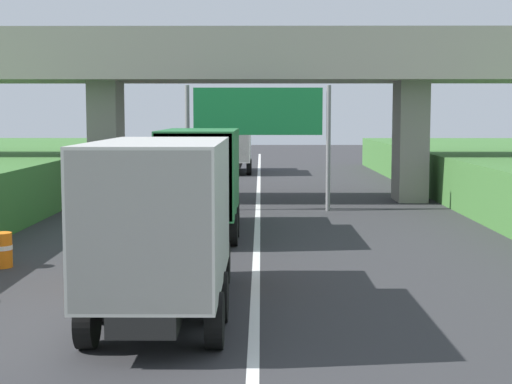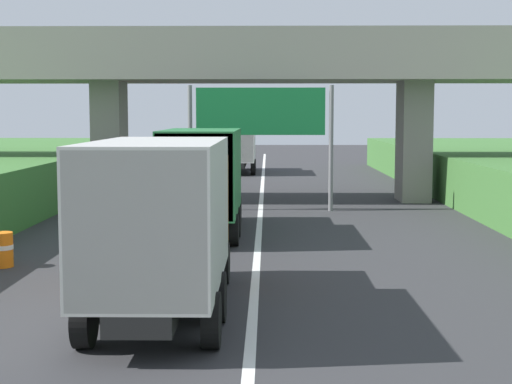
% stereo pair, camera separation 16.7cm
% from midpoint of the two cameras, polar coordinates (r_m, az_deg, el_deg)
% --- Properties ---
extents(lane_centre_stripe, '(0.20, 97.21, 0.01)m').
position_cam_midpoint_polar(lane_centre_stripe, '(28.47, 0.44, -2.20)').
color(lane_centre_stripe, white).
rests_on(lane_centre_stripe, ground).
extents(overpass_bridge, '(40.00, 4.80, 7.59)m').
position_cam_midpoint_polar(overpass_bridge, '(35.39, 0.53, 8.58)').
color(overpass_bridge, gray).
rests_on(overpass_bridge, ground).
extents(overhead_highway_sign, '(5.88, 0.18, 5.09)m').
position_cam_midpoint_polar(overhead_highway_sign, '(31.56, 0.49, 5.35)').
color(overhead_highway_sign, slate).
rests_on(overhead_highway_sign, ground).
extents(truck_blue, '(2.44, 7.30, 3.44)m').
position_cam_midpoint_polar(truck_blue, '(52.50, -1.25, 3.54)').
color(truck_blue, black).
rests_on(truck_blue, ground).
extents(truck_green, '(2.44, 7.30, 3.44)m').
position_cam_midpoint_polar(truck_green, '(25.47, -3.64, 1.21)').
color(truck_green, black).
rests_on(truck_green, ground).
extents(truck_orange, '(2.44, 7.30, 3.44)m').
position_cam_midpoint_polar(truck_orange, '(15.31, -6.39, -1.80)').
color(truck_orange, black).
rests_on(truck_orange, ground).
extents(car_red, '(1.86, 4.10, 1.72)m').
position_cam_midpoint_polar(car_red, '(42.99, -6.14, 1.59)').
color(car_red, red).
rests_on(car_red, ground).
extents(construction_barrel_4, '(0.57, 0.57, 0.90)m').
position_cam_midpoint_polar(construction_barrel_4, '(21.13, -17.84, -4.01)').
color(construction_barrel_4, orange).
rests_on(construction_barrel_4, ground).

